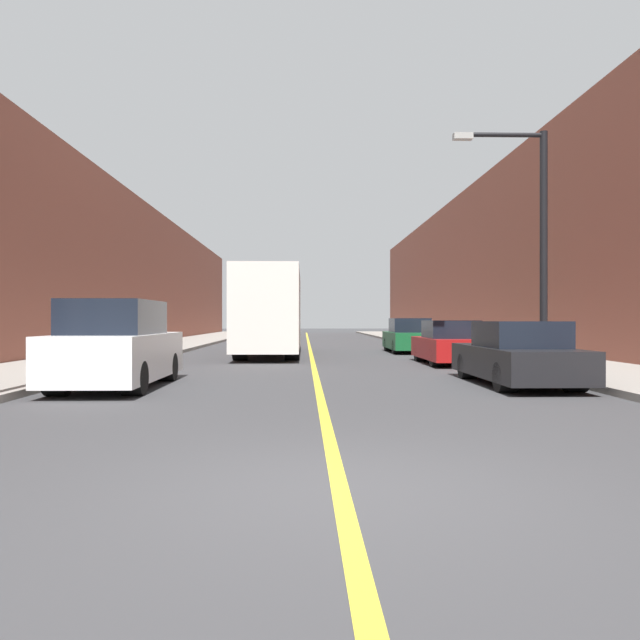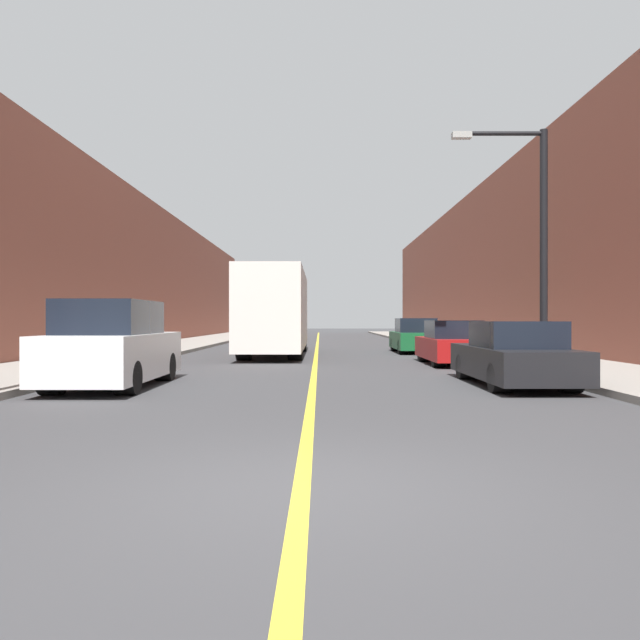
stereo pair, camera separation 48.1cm
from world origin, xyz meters
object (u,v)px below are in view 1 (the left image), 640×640
object	(u,v)px
bus	(271,311)
car_right_far	(409,337)
car_right_mid	(449,344)
parked_suv_left	(117,348)
street_lamp_right	(534,232)
car_right_near	(517,356)

from	to	relation	value
bus	car_right_far	bearing A→B (deg)	18.07
car_right_mid	parked_suv_left	bearing A→B (deg)	-141.76
bus	car_right_mid	world-z (taller)	bus
parked_suv_left	street_lamp_right	bearing A→B (deg)	14.06
car_right_near	car_right_far	size ratio (longest dim) A/B	1.10
bus	car_right_far	distance (m)	6.54
car_right_near	street_lamp_right	xyz separation A→B (m)	(1.21, 2.16, 3.13)
car_right_near	street_lamp_right	size ratio (longest dim) A/B	0.76
car_right_mid	car_right_far	bearing A→B (deg)	90.85
bus	car_right_mid	bearing A→B (deg)	-40.59
bus	street_lamp_right	bearing A→B (deg)	-52.97
bus	car_right_mid	xyz separation A→B (m)	(6.23, -5.34, -1.18)
parked_suv_left	car_right_near	size ratio (longest dim) A/B	0.99
street_lamp_right	car_right_far	bearing A→B (deg)	96.26
car_right_far	street_lamp_right	xyz separation A→B (m)	(1.30, -11.83, 3.09)
parked_suv_left	car_right_near	xyz separation A→B (m)	(8.90, 0.37, -0.22)
car_right_mid	bus	bearing A→B (deg)	139.41
car_right_far	car_right_mid	bearing A→B (deg)	-89.15
car_right_far	parked_suv_left	bearing A→B (deg)	-121.52
car_right_far	car_right_near	bearing A→B (deg)	-89.64
car_right_near	car_right_mid	distance (m)	6.66
bus	street_lamp_right	size ratio (longest dim) A/B	1.64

